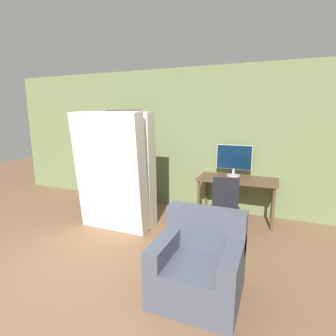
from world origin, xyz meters
name	(u,v)px	position (x,y,z in m)	size (l,w,h in m)	color
ground_plane	(77,290)	(0.00, 0.00, 0.00)	(16.00, 16.00, 0.00)	brown
wall_back	(177,139)	(0.00, 2.99, 1.35)	(8.00, 0.06, 2.70)	#6B7A4C
desk	(237,184)	(1.26, 2.64, 0.65)	(1.34, 0.66, 0.74)	brown
monitor	(234,159)	(1.16, 2.82, 1.05)	(0.63, 0.24, 0.56)	#B7B7BC
office_chair	(224,215)	(1.20, 1.84, 0.35)	(0.52, 0.52, 0.89)	#4C4C51
bookshelf	(123,157)	(-1.18, 2.85, 0.95)	(0.67, 0.29, 1.92)	#2D2319
mattress_near	(111,173)	(-0.51, 1.43, 0.94)	(1.14, 0.43, 1.89)	silver
mattress_far	(122,169)	(-0.51, 1.76, 0.94)	(1.14, 0.32, 1.88)	silver
armchair	(199,265)	(1.20, 0.47, 0.32)	(0.85, 0.80, 0.85)	#474C5B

